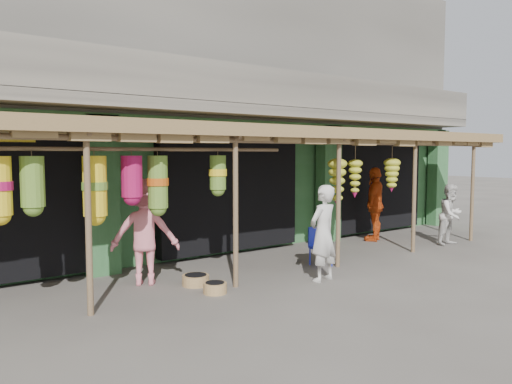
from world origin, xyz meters
TOP-DOWN VIEW (x-y plane):
  - ground at (0.00, 0.00)m, footprint 80.00×80.00m
  - building at (-0.00, 4.87)m, footprint 16.40×6.80m
  - awning at (-0.17, 0.80)m, footprint 14.00×2.70m
  - blue_chair at (0.80, 0.14)m, footprint 0.44×0.44m
  - basket_mid at (-2.00, 0.30)m, footprint 0.49×0.49m
  - basket_right at (-2.00, -0.32)m, footprint 0.43×0.43m
  - person_front at (-0.02, -0.80)m, footprint 0.69×0.52m
  - person_right at (5.05, -0.20)m, footprint 0.76×0.60m
  - person_vendor at (4.00, 1.34)m, footprint 1.22×0.92m
  - person_shopper at (-2.66, 0.91)m, footprint 1.38×1.19m

SIDE VIEW (x-z plane):
  - ground at x=0.00m, z-range 0.00..0.00m
  - basket_right at x=-2.00m, z-range 0.00..0.18m
  - basket_mid at x=-2.00m, z-range 0.00..0.18m
  - blue_chair at x=0.80m, z-range 0.05..0.83m
  - person_right at x=5.05m, z-range 0.00..1.52m
  - person_front at x=-0.02m, z-range 0.00..1.73m
  - person_shopper at x=-2.66m, z-range 0.00..1.85m
  - person_vendor at x=4.00m, z-range 0.00..1.92m
  - awning at x=-0.17m, z-range 1.17..3.96m
  - building at x=0.00m, z-range -0.13..6.87m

